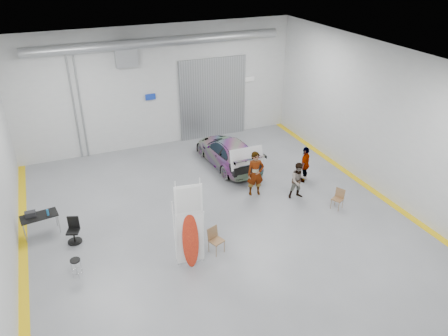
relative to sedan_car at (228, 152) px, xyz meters
name	(u,v)px	position (x,y,z in m)	size (l,w,h in m)	color
ground	(222,225)	(-2.18, -4.46, -0.64)	(16.00, 16.00, 0.00)	slate
room_shell	(205,101)	(-1.94, -2.24, 3.44)	(14.02, 16.18, 6.01)	#B1B3B5
sedan_car	(228,152)	(0.00, 0.00, 0.00)	(1.80, 4.42, 1.28)	white
person_a	(255,174)	(-0.05, -2.94, 0.32)	(0.70, 0.46, 1.92)	#936250
person_b	(299,181)	(1.45, -3.86, 0.14)	(0.77, 0.59, 1.57)	#446D7E
person_c	(305,164)	(2.43, -2.76, 0.18)	(0.95, 0.39, 1.63)	#A36936
surfboard_display	(191,232)	(-3.92, -6.17, 0.64)	(0.89, 0.31, 3.16)	white
folding_chair_near	(216,245)	(-2.95, -5.87, -0.36)	(0.55, 0.59, 0.91)	brown
folding_chair_far	(337,203)	(2.44, -5.16, -0.39)	(0.50, 0.62, 0.81)	brown
shop_stool	(77,268)	(-7.44, -5.31, -0.32)	(0.33, 0.33, 0.65)	black
work_table	(37,216)	(-8.42, -2.49, 0.14)	(1.32, 0.79, 1.02)	gray
office_chair	(73,232)	(-7.33, -3.40, -0.23)	(0.52, 0.55, 0.93)	black
trunk_lid	(247,156)	(0.00, -1.96, 0.66)	(1.49, 0.91, 0.04)	silver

